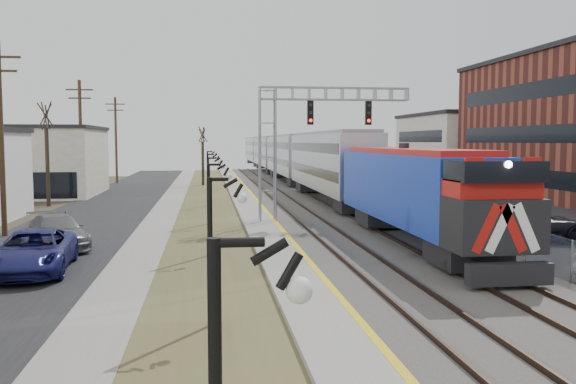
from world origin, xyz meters
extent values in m
cube|color=black|center=(-11.50, 35.00, 0.02)|extent=(7.00, 120.00, 0.04)
cube|color=gray|center=(-7.00, 35.00, 0.04)|extent=(2.00, 120.00, 0.08)
cube|color=#4A4D29|center=(-4.00, 35.00, 0.03)|extent=(4.00, 120.00, 0.06)
cube|color=gray|center=(-1.00, 35.00, 0.12)|extent=(2.00, 120.00, 0.24)
cube|color=#595651|center=(4.00, 35.00, 0.10)|extent=(8.00, 120.00, 0.20)
cube|color=black|center=(16.00, 35.00, 0.02)|extent=(16.00, 120.00, 0.04)
cube|color=gold|center=(-0.12, 35.00, 0.24)|extent=(0.24, 120.00, 0.01)
cube|color=#2D2119|center=(1.25, 35.00, 0.28)|extent=(0.08, 120.00, 0.15)
cube|color=#2D2119|center=(2.75, 35.00, 0.28)|extent=(0.08, 120.00, 0.15)
cube|color=#2D2119|center=(4.75, 35.00, 0.28)|extent=(0.08, 120.00, 0.15)
cube|color=#2D2119|center=(6.25, 35.00, 0.28)|extent=(0.08, 120.00, 0.15)
cube|color=#1535B1|center=(5.50, 18.84, 2.47)|extent=(3.00, 17.00, 4.25)
cube|color=black|center=(5.50, 10.14, 0.70)|extent=(2.80, 0.50, 0.70)
cube|color=#AAADB6|center=(5.50, 39.14, 3.01)|extent=(3.00, 22.00, 5.33)
cube|color=#AAADB6|center=(5.50, 61.94, 3.01)|extent=(3.00, 22.00, 5.33)
cube|color=#AAADB6|center=(5.50, 84.74, 3.01)|extent=(3.00, 22.00, 5.33)
cube|color=#AAADB6|center=(5.50, 107.54, 3.01)|extent=(3.00, 22.00, 5.33)
cube|color=gray|center=(-0.50, 28.00, 4.00)|extent=(1.00, 1.00, 8.00)
cube|color=gray|center=(3.50, 28.00, 7.75)|extent=(9.00, 0.80, 0.80)
cube|color=black|center=(2.00, 27.55, 6.60)|extent=(0.35, 0.25, 1.40)
cube|color=black|center=(5.50, 27.55, 6.60)|extent=(0.35, 0.25, 1.40)
cylinder|color=black|center=(-4.00, 8.00, 2.00)|extent=(0.14, 0.14, 4.00)
cylinder|color=black|center=(-4.00, 18.00, 2.00)|extent=(0.14, 0.14, 4.00)
cylinder|color=black|center=(-4.00, 28.00, 2.00)|extent=(0.14, 0.14, 4.00)
cylinder|color=black|center=(-4.00, 38.00, 2.00)|extent=(0.14, 0.14, 4.00)
cylinder|color=black|center=(-4.00, 50.00, 2.00)|extent=(0.14, 0.14, 4.00)
cylinder|color=#4C3823|center=(-14.50, 25.00, 5.00)|extent=(0.28, 0.28, 10.00)
cylinder|color=#4C3823|center=(-14.50, 45.00, 5.00)|extent=(0.28, 0.28, 10.00)
cylinder|color=#4C3823|center=(-14.50, 65.00, 5.00)|extent=(0.28, 0.28, 10.00)
cube|color=gray|center=(8.20, 35.00, 0.80)|extent=(0.04, 120.00, 1.60)
cube|color=beige|center=(-21.00, 50.00, 3.00)|extent=(14.00, 12.00, 6.00)
cube|color=beige|center=(30.00, 65.00, 4.00)|extent=(16.00, 18.00, 8.00)
cylinder|color=#382D23|center=(-16.00, 40.00, 2.97)|extent=(0.30, 0.30, 5.95)
cylinder|color=#382D23|center=(-4.50, 60.00, 2.45)|extent=(0.30, 0.30, 4.90)
imported|color=black|center=(11.82, 20.02, 0.81)|extent=(6.20, 3.62, 1.62)
imported|color=navy|center=(11.75, 19.82, 0.63)|extent=(4.68, 2.86, 1.27)
imported|color=slate|center=(12.00, 36.23, 0.68)|extent=(4.20, 2.16, 1.37)
imported|color=#0D4514|center=(13.54, 39.43, 0.65)|extent=(3.99, 1.60, 1.29)
imported|color=navy|center=(-10.54, 15.59, 0.79)|extent=(3.05, 5.88, 1.58)
imported|color=slate|center=(-10.92, 20.87, 0.76)|extent=(4.10, 5.68, 1.53)
camera|label=1|loc=(-4.06, -7.95, 4.95)|focal=38.00mm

